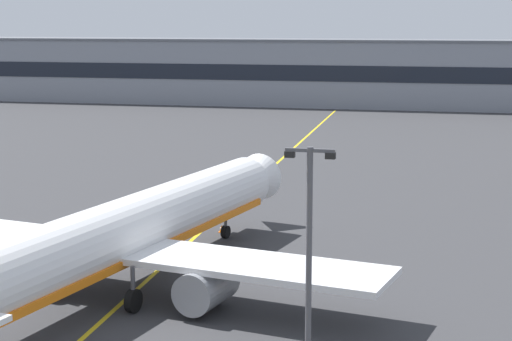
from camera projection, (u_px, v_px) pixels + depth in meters
name	position (u px, v px, depth m)	size (l,w,h in m)	color
taxiway_centreline	(196.00, 236.00, 62.95)	(0.30, 180.00, 0.01)	yellow
airliner_foreground	(111.00, 239.00, 48.61)	(32.33, 41.25, 11.65)	white
apron_lamp_post	(309.00, 253.00, 38.41)	(2.24, 0.90, 10.09)	#515156
safety_cone_by_nose_gear	(222.00, 229.00, 63.98)	(0.44, 0.44, 0.55)	orange
terminal_building	(325.00, 72.00, 157.24)	(139.28, 12.40, 12.09)	gray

